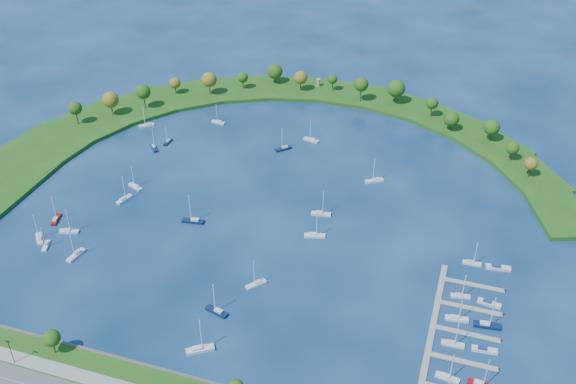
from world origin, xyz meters
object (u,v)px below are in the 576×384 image
(moored_boat_8, at_px, (147,125))
(docked_boat_2, at_px, (447,377))
(moored_boat_0, at_px, (135,186))
(docked_boat_7, at_px, (487,325))
(moored_boat_1, at_px, (375,180))
(moored_boat_17, at_px, (284,148))
(moored_boat_7, at_px, (217,311))
(moored_boat_10, at_px, (218,122))
(moored_boat_2, at_px, (46,245))
(harbor_tower, at_px, (318,83))
(moored_boat_5, at_px, (76,254))
(moored_boat_3, at_px, (311,139))
(moored_boat_13, at_px, (168,141))
(moored_boat_12, at_px, (69,231))
(moored_boat_11, at_px, (193,220))
(moored_boat_16, at_px, (315,235))
(moored_boat_6, at_px, (39,238))
(docked_boat_5, at_px, (484,350))
(moored_boat_4, at_px, (154,147))
(moored_boat_19, at_px, (200,349))
(docked_boat_8, at_px, (460,295))
(docked_boat_10, at_px, (472,262))
(docked_boat_6, at_px, (457,318))
(moored_boat_18, at_px, (321,213))
(docked_boat_3, at_px, (481,384))
(docked_boat_9, at_px, (489,303))
(moored_boat_15, at_px, (124,199))
(docked_boat_4, at_px, (453,343))
(docked_boat_11, at_px, (498,267))
(dock_system, at_px, (452,344))
(moored_boat_9, at_px, (256,283))
(moored_boat_14, at_px, (56,219))

(moored_boat_8, height_order, docked_boat_2, moored_boat_8)
(moored_boat_0, bearing_deg, docked_boat_7, -170.29)
(moored_boat_1, xyz_separation_m, moored_boat_17, (-50.14, 15.14, -0.01))
(moored_boat_7, height_order, moored_boat_10, moored_boat_7)
(moored_boat_2, bearing_deg, moored_boat_8, 165.64)
(harbor_tower, relative_size, moored_boat_5, 0.35)
(moored_boat_3, xyz_separation_m, moored_boat_13, (-69.88, -24.93, -0.05))
(moored_boat_2, distance_m, moored_boat_8, 106.07)
(moored_boat_8, height_order, moored_boat_12, moored_boat_8)
(moored_boat_0, distance_m, moored_boat_11, 40.22)
(moored_boat_5, distance_m, moored_boat_16, 96.70)
(moored_boat_6, height_order, moored_boat_8, moored_boat_6)
(docked_boat_5, bearing_deg, moored_boat_3, 123.10)
(moored_boat_4, xyz_separation_m, moored_boat_19, (78.47, -116.97, 0.07))
(docked_boat_2, bearing_deg, moored_boat_10, 143.60)
(docked_boat_8, xyz_separation_m, docked_boat_10, (2.39, 20.51, 0.01))
(docked_boat_6, bearing_deg, docked_boat_10, 78.06)
(moored_boat_18, bearing_deg, moored_boat_12, -164.52)
(docked_boat_3, xyz_separation_m, docked_boat_8, (-10.47, 39.95, -0.06))
(docked_boat_7, bearing_deg, moored_boat_8, 146.02)
(docked_boat_3, bearing_deg, moored_boat_1, 122.08)
(moored_boat_7, xyz_separation_m, moored_boat_11, (-31.40, 47.39, 0.03))
(moored_boat_10, height_order, moored_boat_16, moored_boat_16)
(moored_boat_4, bearing_deg, docked_boat_9, 27.53)
(moored_boat_3, relative_size, docked_boat_6, 0.99)
(moored_boat_13, height_order, moored_boat_15, moored_boat_15)
(moored_boat_5, xyz_separation_m, docked_boat_4, (148.66, -1.46, -0.05))
(harbor_tower, relative_size, docked_boat_6, 0.38)
(moored_boat_18, xyz_separation_m, docked_boat_8, (63.18, -34.04, -0.06))
(moored_boat_16, distance_m, moored_boat_17, 73.32)
(harbor_tower, xyz_separation_m, docked_boat_9, (109.96, -157.82, -3.74))
(moored_boat_11, bearing_deg, docked_boat_11, 176.10)
(dock_system, bearing_deg, moored_boat_0, 160.59)
(moored_boat_6, distance_m, moored_boat_16, 113.97)
(moored_boat_9, bearing_deg, moored_boat_14, -57.01)
(moored_boat_6, bearing_deg, moored_boat_12, -87.18)
(dock_system, bearing_deg, moored_boat_3, 125.29)
(moored_boat_0, bearing_deg, moored_boat_19, 154.23)
(moored_boat_7, relative_size, docked_boat_10, 1.21)
(moored_boat_5, relative_size, moored_boat_8, 1.09)
(moored_boat_19, height_order, docked_boat_9, moored_boat_19)
(moored_boat_13, height_order, docked_boat_10, docked_boat_10)
(moored_boat_3, height_order, docked_boat_11, moored_boat_3)
(moored_boat_18, bearing_deg, moored_boat_15, -178.49)
(moored_boat_18, bearing_deg, docked_boat_11, -19.25)
(moored_boat_0, bearing_deg, moored_boat_2, 99.08)
(moored_boat_9, bearing_deg, docked_boat_3, 115.24)
(moored_boat_6, relative_size, docked_boat_4, 1.07)
(moored_boat_0, xyz_separation_m, docked_boat_7, (161.14, -40.45, 0.07))
(moored_boat_5, distance_m, docked_boat_10, 157.38)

